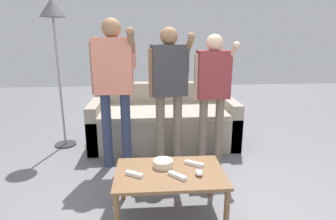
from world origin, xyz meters
TOP-DOWN VIEW (x-y plane):
  - ground_plane at (0.00, 0.00)m, footprint 12.00×12.00m
  - couch at (-0.15, 1.53)m, footprint 1.93×0.95m
  - coffee_table at (-0.19, -0.16)m, footprint 0.88×0.58m
  - snack_bowl at (-0.24, -0.06)m, footprint 0.17×0.17m
  - game_remote_nunchuk at (0.03, -0.23)m, footprint 0.06×0.09m
  - floor_lamp at (-1.49, 1.48)m, footprint 0.31×0.31m
  - player_left at (-0.71, 0.80)m, footprint 0.48×0.36m
  - player_center at (-0.12, 0.85)m, footprint 0.48×0.31m
  - player_right at (0.37, 0.85)m, footprint 0.44×0.31m
  - game_remote_wand_near at (-0.48, -0.20)m, footprint 0.15×0.11m
  - game_remote_wand_far at (0.02, -0.05)m, footprint 0.16×0.12m
  - game_remote_wand_spare at (-0.14, -0.25)m, footprint 0.14×0.14m

SIDE VIEW (x-z plane):
  - ground_plane at x=0.00m, z-range 0.00..0.00m
  - couch at x=-0.15m, z-range -0.10..0.68m
  - coffee_table at x=-0.19m, z-range 0.15..0.54m
  - game_remote_wand_spare at x=-0.14m, z-range 0.39..0.42m
  - game_remote_wand_far at x=0.02m, z-range 0.39..0.42m
  - game_remote_wand_near at x=-0.48m, z-range 0.39..0.42m
  - game_remote_nunchuk at x=0.03m, z-range 0.39..0.44m
  - snack_bowl at x=-0.24m, z-range 0.39..0.45m
  - player_right at x=0.37m, z-range 0.19..1.66m
  - player_center at x=-0.12m, z-range 0.20..1.74m
  - player_left at x=-0.71m, z-range 0.21..1.84m
  - floor_lamp at x=-1.49m, z-range 0.67..2.55m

